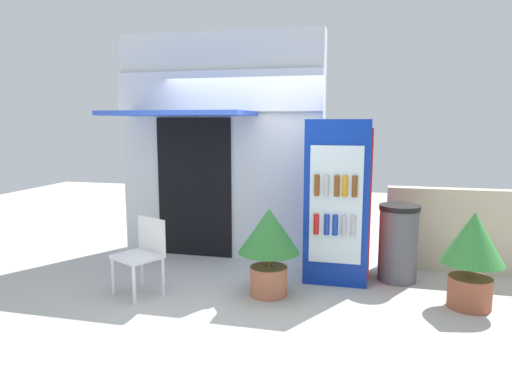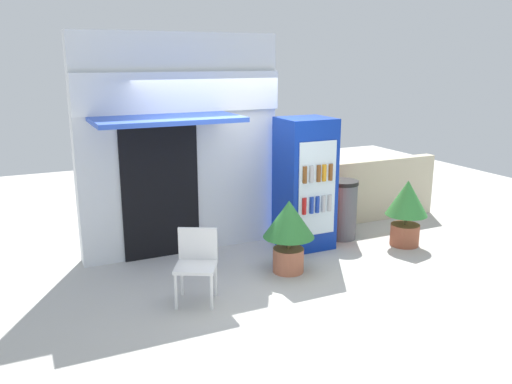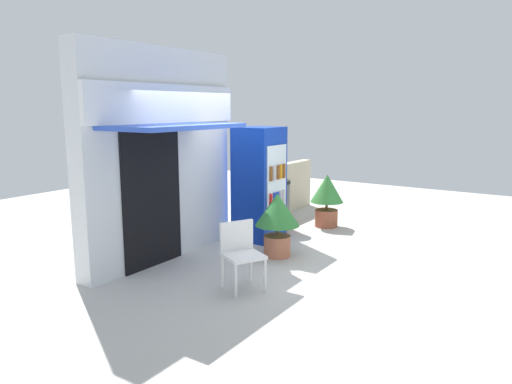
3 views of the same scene
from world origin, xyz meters
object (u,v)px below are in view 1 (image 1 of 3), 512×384
at_px(drink_cooler, 339,200).
at_px(potted_plant_near_shop, 269,241).
at_px(plastic_chair, 143,250).
at_px(trash_bin, 398,243).
at_px(potted_plant_curbside, 473,250).

xyz_separation_m(drink_cooler, potted_plant_near_shop, (-0.69, -0.77, -0.35)).
relative_size(drink_cooler, potted_plant_near_shop, 1.98).
relative_size(drink_cooler, plastic_chair, 2.29).
height_order(drink_cooler, potted_plant_near_shop, drink_cooler).
height_order(plastic_chair, trash_bin, trash_bin).
distance_m(drink_cooler, trash_bin, 0.88).
xyz_separation_m(plastic_chair, potted_plant_curbside, (3.47, 0.44, 0.11)).
xyz_separation_m(drink_cooler, trash_bin, (0.72, 0.07, -0.50)).
xyz_separation_m(plastic_chair, potted_plant_near_shop, (1.37, 0.28, 0.12)).
bearing_deg(trash_bin, potted_plant_curbside, -45.09).
bearing_deg(plastic_chair, potted_plant_curbside, 7.15).
relative_size(plastic_chair, potted_plant_near_shop, 0.86).
distance_m(drink_cooler, potted_plant_curbside, 1.58).
bearing_deg(potted_plant_near_shop, potted_plant_curbside, 4.16).
height_order(potted_plant_curbside, trash_bin, potted_plant_curbside).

